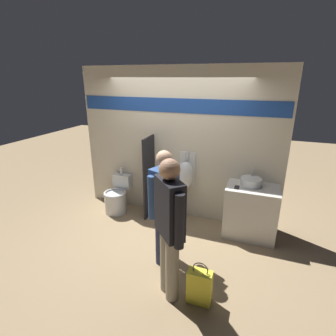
% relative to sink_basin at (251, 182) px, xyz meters
% --- Properties ---
extents(ground_plane, '(16.00, 16.00, 0.00)m').
position_rel_sink_basin_xyz_m(ground_plane, '(-1.35, -0.35, -0.92)').
color(ground_plane, '#997F5B').
extents(display_wall, '(3.71, 0.07, 2.70)m').
position_rel_sink_basin_xyz_m(display_wall, '(-1.35, 0.25, 0.44)').
color(display_wall, beige).
rests_on(display_wall, ground_plane).
extents(sink_counter, '(0.82, 0.56, 0.86)m').
position_rel_sink_basin_xyz_m(sink_counter, '(0.05, -0.06, -0.49)').
color(sink_counter, silver).
rests_on(sink_counter, ground_plane).
extents(sink_basin, '(0.33, 0.33, 0.26)m').
position_rel_sink_basin_xyz_m(sink_basin, '(0.00, 0.00, 0.00)').
color(sink_basin, silver).
rests_on(sink_basin, sink_counter).
extents(cell_phone, '(0.07, 0.14, 0.01)m').
position_rel_sink_basin_xyz_m(cell_phone, '(-0.20, -0.17, -0.06)').
color(cell_phone, '#232328').
rests_on(cell_phone, sink_counter).
extents(divider_near_counter, '(0.03, 0.47, 1.52)m').
position_rel_sink_basin_xyz_m(divider_near_counter, '(-1.78, -0.01, -0.17)').
color(divider_near_counter, black).
rests_on(divider_near_counter, ground_plane).
extents(urinal_near_counter, '(0.30, 0.28, 1.28)m').
position_rel_sink_basin_xyz_m(urinal_near_counter, '(-1.12, 0.09, -0.07)').
color(urinal_near_counter, silver).
rests_on(urinal_near_counter, ground_plane).
extents(toilet, '(0.43, 0.59, 0.83)m').
position_rel_sink_basin_xyz_m(toilet, '(-2.44, -0.11, -0.65)').
color(toilet, silver).
rests_on(toilet, ground_plane).
extents(person_in_vest, '(0.31, 0.54, 1.64)m').
position_rel_sink_basin_xyz_m(person_in_vest, '(-1.03, -1.15, -0.02)').
color(person_in_vest, '#282D4C').
rests_on(person_in_vest, ground_plane).
extents(person_with_lanyard, '(0.45, 0.46, 1.72)m').
position_rel_sink_basin_xyz_m(person_with_lanyard, '(-0.75, -1.71, 0.03)').
color(person_with_lanyard, gray).
rests_on(person_with_lanyard, ground_plane).
extents(shopping_bag, '(0.28, 0.15, 0.55)m').
position_rel_sink_basin_xyz_m(shopping_bag, '(-0.38, -1.70, -0.71)').
color(shopping_bag, yellow).
rests_on(shopping_bag, ground_plane).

